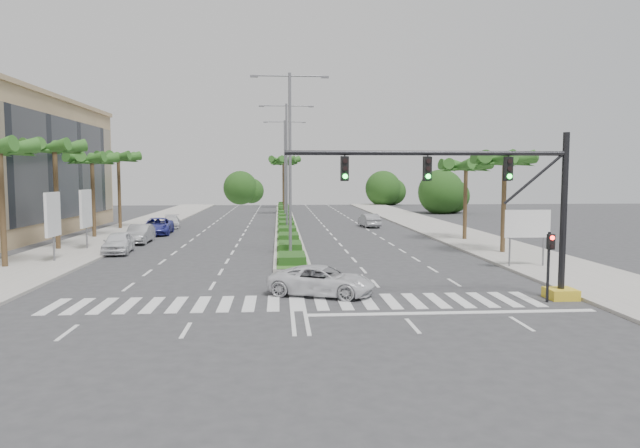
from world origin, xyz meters
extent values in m
plane|color=#333335|center=(0.00, 0.00, 0.00)|extent=(160.00, 160.00, 0.00)
cube|color=gray|center=(15.20, 20.00, 0.07)|extent=(6.00, 120.00, 0.15)
cube|color=gray|center=(-15.20, 20.00, 0.07)|extent=(6.00, 120.00, 0.15)
cube|color=gray|center=(0.00, 45.00, 0.10)|extent=(2.20, 75.00, 0.20)
cube|color=#345E20|center=(0.00, 45.00, 0.22)|extent=(1.80, 75.00, 0.04)
cube|color=gold|center=(11.50, 0.00, 0.23)|extent=(1.20, 1.20, 0.45)
cylinder|color=black|center=(11.50, 0.00, 3.70)|extent=(0.28, 0.28, 7.00)
cylinder|color=black|center=(5.50, 0.00, 6.30)|extent=(12.00, 0.20, 0.20)
cylinder|color=black|center=(10.10, 0.00, 5.20)|extent=(2.53, 0.12, 2.15)
cube|color=black|center=(9.00, 0.00, 5.65)|extent=(0.32, 0.24, 1.00)
cylinder|color=#19E533|center=(9.00, -0.14, 5.33)|extent=(0.20, 0.06, 0.20)
cube|color=black|center=(5.50, 0.00, 5.65)|extent=(0.32, 0.24, 1.00)
cylinder|color=#19E533|center=(5.50, -0.14, 5.33)|extent=(0.20, 0.06, 0.20)
cube|color=black|center=(2.00, 0.00, 5.65)|extent=(0.32, 0.24, 1.00)
cylinder|color=#19E533|center=(2.00, -0.14, 5.33)|extent=(0.20, 0.06, 0.20)
cylinder|color=black|center=(10.60, -0.60, 1.50)|extent=(0.12, 0.12, 3.00)
cube|color=black|center=(10.60, -0.75, 2.60)|extent=(0.28, 0.22, 0.65)
cylinder|color=red|center=(10.60, -0.88, 2.78)|extent=(0.18, 0.05, 0.18)
cylinder|color=slate|center=(12.50, 8.00, 1.40)|extent=(0.10, 0.10, 2.80)
cylinder|color=slate|center=(14.50, 8.00, 1.40)|extent=(0.10, 0.10, 2.80)
cube|color=#0C6638|center=(13.50, 8.00, 2.60)|extent=(2.60, 0.08, 1.50)
cube|color=white|center=(13.50, 7.95, 2.60)|extent=(2.70, 0.02, 1.60)
cylinder|color=slate|center=(-14.50, 12.00, 1.40)|extent=(0.12, 0.12, 2.80)
cube|color=white|center=(-14.50, 12.00, 3.00)|extent=(0.18, 2.10, 2.70)
cube|color=#D8594C|center=(-14.50, 12.00, 3.00)|extent=(0.12, 2.00, 2.60)
cylinder|color=slate|center=(-14.50, 18.00, 1.40)|extent=(0.12, 0.12, 2.80)
cube|color=white|center=(-14.50, 18.00, 3.00)|extent=(0.18, 2.10, 2.70)
cube|color=#D8594C|center=(-14.50, 18.00, 3.00)|extent=(0.12, 2.00, 2.60)
cylinder|color=brown|center=(-16.50, 10.00, 3.50)|extent=(0.32, 0.32, 7.00)
cone|color=#1E5A1C|center=(-15.40, 10.00, 6.80)|extent=(0.90, 3.62, 1.50)
cone|color=#1E5A1C|center=(-15.81, 10.86, 6.80)|extent=(3.39, 2.96, 1.50)
cone|color=#1E5A1C|center=(-16.74, 11.07, 6.80)|extent=(3.73, 1.68, 1.50)
cone|color=#1E5A1C|center=(-15.81, 9.14, 6.80)|extent=(3.39, 2.96, 1.50)
cylinder|color=brown|center=(-16.50, 18.00, 3.70)|extent=(0.32, 0.32, 7.40)
sphere|color=brown|center=(-16.50, 18.00, 7.30)|extent=(0.70, 0.70, 0.70)
cone|color=#1E5A1C|center=(-15.40, 18.00, 7.20)|extent=(0.90, 3.62, 1.50)
cone|color=#1E5A1C|center=(-15.81, 18.86, 7.20)|extent=(3.39, 2.96, 1.50)
cone|color=#1E5A1C|center=(-16.74, 19.07, 7.20)|extent=(3.73, 1.68, 1.50)
cone|color=#1E5A1C|center=(-17.49, 18.48, 7.20)|extent=(2.38, 3.65, 1.50)
cone|color=#1E5A1C|center=(-17.49, 17.52, 7.20)|extent=(2.38, 3.65, 1.50)
cone|color=#1E5A1C|center=(-16.74, 16.93, 7.20)|extent=(3.73, 1.68, 1.50)
cone|color=#1E5A1C|center=(-15.81, 17.14, 7.20)|extent=(3.39, 2.96, 1.50)
cylinder|color=brown|center=(-16.50, 26.00, 3.40)|extent=(0.32, 0.32, 6.80)
sphere|color=brown|center=(-16.50, 26.00, 6.70)|extent=(0.70, 0.70, 0.70)
cone|color=#1E5A1C|center=(-15.40, 26.00, 6.60)|extent=(0.90, 3.62, 1.50)
cone|color=#1E5A1C|center=(-15.81, 26.86, 6.60)|extent=(3.39, 2.96, 1.50)
cone|color=#1E5A1C|center=(-16.74, 27.07, 6.60)|extent=(3.73, 1.68, 1.50)
cone|color=#1E5A1C|center=(-17.49, 26.48, 6.60)|extent=(2.38, 3.65, 1.50)
cone|color=#1E5A1C|center=(-17.49, 25.52, 6.60)|extent=(2.38, 3.65, 1.50)
cone|color=#1E5A1C|center=(-16.74, 24.93, 6.60)|extent=(3.73, 1.68, 1.50)
cone|color=#1E5A1C|center=(-15.81, 25.14, 6.60)|extent=(3.39, 2.96, 1.50)
cylinder|color=brown|center=(-16.50, 34.00, 3.60)|extent=(0.32, 0.32, 7.20)
sphere|color=brown|center=(-16.50, 34.00, 7.10)|extent=(0.70, 0.70, 0.70)
cone|color=#1E5A1C|center=(-15.40, 34.00, 7.00)|extent=(0.90, 3.62, 1.50)
cone|color=#1E5A1C|center=(-15.81, 34.86, 7.00)|extent=(3.39, 2.96, 1.50)
cone|color=#1E5A1C|center=(-16.74, 35.07, 7.00)|extent=(3.73, 1.68, 1.50)
cone|color=#1E5A1C|center=(-17.49, 34.48, 7.00)|extent=(2.38, 3.65, 1.50)
cone|color=#1E5A1C|center=(-17.49, 33.52, 7.00)|extent=(2.38, 3.65, 1.50)
cone|color=#1E5A1C|center=(-16.74, 32.93, 7.00)|extent=(3.73, 1.68, 1.50)
cone|color=#1E5A1C|center=(-15.81, 33.14, 7.00)|extent=(3.39, 2.96, 1.50)
cylinder|color=brown|center=(14.50, 14.00, 3.25)|extent=(0.32, 0.32, 6.50)
sphere|color=brown|center=(14.50, 14.00, 6.40)|extent=(0.70, 0.70, 0.70)
cone|color=#1E5A1C|center=(15.60, 14.00, 6.30)|extent=(0.90, 3.62, 1.50)
cone|color=#1E5A1C|center=(15.19, 14.86, 6.30)|extent=(3.39, 2.96, 1.50)
cone|color=#1E5A1C|center=(14.26, 15.07, 6.30)|extent=(3.73, 1.68, 1.50)
cone|color=#1E5A1C|center=(13.51, 14.48, 6.30)|extent=(2.38, 3.65, 1.50)
cone|color=#1E5A1C|center=(13.51, 13.52, 6.30)|extent=(2.38, 3.65, 1.50)
cone|color=#1E5A1C|center=(14.26, 12.93, 6.30)|extent=(3.73, 1.68, 1.50)
cone|color=#1E5A1C|center=(15.19, 13.14, 6.30)|extent=(3.39, 2.96, 1.50)
cylinder|color=brown|center=(14.50, 22.00, 3.10)|extent=(0.32, 0.32, 6.20)
sphere|color=brown|center=(14.50, 22.00, 6.10)|extent=(0.70, 0.70, 0.70)
cone|color=#1E5A1C|center=(15.60, 22.00, 6.00)|extent=(0.90, 3.62, 1.50)
cone|color=#1E5A1C|center=(15.19, 22.86, 6.00)|extent=(3.39, 2.96, 1.50)
cone|color=#1E5A1C|center=(14.26, 23.07, 6.00)|extent=(3.73, 1.68, 1.50)
cone|color=#1E5A1C|center=(13.51, 22.48, 6.00)|extent=(2.38, 3.65, 1.50)
cone|color=#1E5A1C|center=(13.51, 21.52, 6.00)|extent=(2.38, 3.65, 1.50)
cone|color=#1E5A1C|center=(14.26, 20.93, 6.00)|extent=(3.73, 1.68, 1.50)
cone|color=#1E5A1C|center=(15.19, 21.14, 6.00)|extent=(3.39, 2.96, 1.50)
cylinder|color=brown|center=(0.00, 55.00, 3.75)|extent=(0.32, 0.32, 7.50)
sphere|color=brown|center=(0.00, 55.00, 7.40)|extent=(0.70, 0.70, 0.70)
cone|color=#1E5A1C|center=(1.10, 55.00, 7.30)|extent=(0.90, 3.62, 1.50)
cone|color=#1E5A1C|center=(0.69, 55.86, 7.30)|extent=(3.39, 2.96, 1.50)
cone|color=#1E5A1C|center=(-0.24, 56.07, 7.30)|extent=(3.73, 1.68, 1.50)
cone|color=#1E5A1C|center=(-0.99, 55.48, 7.30)|extent=(2.38, 3.65, 1.50)
cone|color=#1E5A1C|center=(-0.99, 54.52, 7.30)|extent=(2.38, 3.65, 1.50)
cone|color=#1E5A1C|center=(-0.24, 53.93, 7.30)|extent=(3.73, 1.68, 1.50)
cone|color=#1E5A1C|center=(0.69, 54.14, 7.30)|extent=(3.39, 2.96, 1.50)
cylinder|color=brown|center=(0.00, 70.00, 3.75)|extent=(0.32, 0.32, 7.50)
sphere|color=brown|center=(0.00, 70.00, 7.40)|extent=(0.70, 0.70, 0.70)
cone|color=#1E5A1C|center=(1.10, 70.00, 7.30)|extent=(0.90, 3.62, 1.50)
cone|color=#1E5A1C|center=(0.69, 70.86, 7.30)|extent=(3.39, 2.96, 1.50)
cone|color=#1E5A1C|center=(-0.24, 71.07, 7.30)|extent=(3.73, 1.68, 1.50)
cone|color=#1E5A1C|center=(-0.99, 70.48, 7.30)|extent=(2.38, 3.65, 1.50)
cone|color=#1E5A1C|center=(-0.99, 69.52, 7.30)|extent=(2.38, 3.65, 1.50)
cone|color=#1E5A1C|center=(-0.24, 68.93, 7.30)|extent=(3.73, 1.68, 1.50)
cone|color=#1E5A1C|center=(0.69, 69.14, 7.30)|extent=(3.39, 2.96, 1.50)
cylinder|color=slate|center=(0.00, 14.00, 6.00)|extent=(0.20, 0.20, 12.00)
cylinder|color=slate|center=(-1.20, 14.00, 11.80)|extent=(2.40, 0.10, 0.10)
cylinder|color=slate|center=(1.20, 14.00, 11.80)|extent=(2.40, 0.10, 0.10)
cube|color=slate|center=(-2.30, 14.00, 11.75)|extent=(0.50, 0.25, 0.12)
cube|color=slate|center=(2.30, 14.00, 11.75)|extent=(0.50, 0.25, 0.12)
cylinder|color=slate|center=(0.00, 30.00, 6.00)|extent=(0.20, 0.20, 12.00)
cylinder|color=slate|center=(-1.20, 30.00, 11.80)|extent=(2.40, 0.10, 0.10)
cylinder|color=slate|center=(1.20, 30.00, 11.80)|extent=(2.40, 0.10, 0.10)
cube|color=slate|center=(-2.30, 30.00, 11.75)|extent=(0.50, 0.25, 0.12)
cube|color=slate|center=(2.30, 30.00, 11.75)|extent=(0.50, 0.25, 0.12)
cylinder|color=slate|center=(0.00, 46.00, 6.00)|extent=(0.20, 0.20, 12.00)
cylinder|color=slate|center=(-1.20, 46.00, 11.80)|extent=(2.40, 0.10, 0.10)
cylinder|color=slate|center=(1.20, 46.00, 11.80)|extent=(2.40, 0.10, 0.10)
cube|color=slate|center=(-2.30, 46.00, 11.75)|extent=(0.50, 0.25, 0.12)
cube|color=slate|center=(2.30, 46.00, 11.75)|extent=(0.50, 0.25, 0.12)
imported|color=silver|center=(-11.80, 16.20, 0.75)|extent=(2.19, 4.54, 1.50)
imported|color=#A9AAAE|center=(-11.78, 22.17, 0.74)|extent=(1.58, 4.47, 1.47)
imported|color=#313496|center=(-11.80, 28.80, 0.75)|extent=(2.85, 5.55, 1.50)
imported|color=silver|center=(-11.80, 35.51, 0.63)|extent=(2.33, 4.56, 1.27)
imported|color=silver|center=(1.16, 1.49, 0.66)|extent=(5.23, 3.74, 1.32)
imported|color=#A5A5A9|center=(8.62, 34.88, 0.70)|extent=(1.89, 4.37, 1.40)
camera|label=1|loc=(-0.75, -23.66, 5.37)|focal=32.00mm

